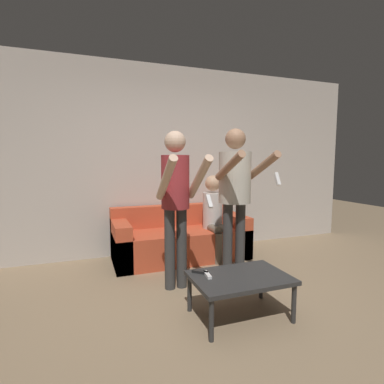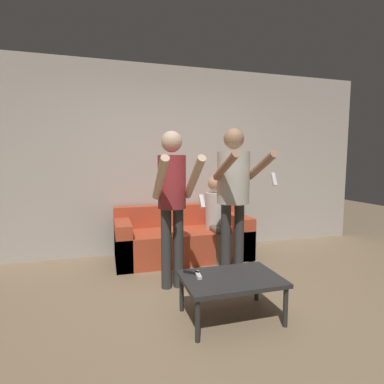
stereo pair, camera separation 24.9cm
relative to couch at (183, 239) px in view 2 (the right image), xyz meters
name	(u,v)px [view 2 (the right image)]	position (x,y,z in m)	size (l,w,h in m)	color
ground_plane	(220,323)	(-0.12, -1.72, -0.26)	(14.00, 14.00, 0.00)	#937A5B
wall_back	(168,160)	(-0.12, 0.42, 1.09)	(6.40, 0.06, 2.70)	beige
couch	(183,239)	(0.00, 0.00, 0.00)	(1.82, 0.76, 0.71)	#C64C2D
person_standing_left	(173,193)	(-0.34, -0.94, 0.76)	(0.41, 0.69, 1.65)	#383838
person_standing_right	(234,186)	(0.34, -0.93, 0.82)	(0.47, 0.72, 1.70)	#383838
person_seated	(217,214)	(0.45, -0.14, 0.36)	(0.28, 0.51, 1.15)	#6B6051
coffee_table	(231,281)	(0.00, -1.67, 0.07)	(0.83, 0.57, 0.37)	#2D2D2D
remote_near	(198,275)	(-0.27, -1.59, 0.12)	(0.05, 0.15, 0.02)	white
remote_far	(192,272)	(-0.30, -1.50, 0.12)	(0.13, 0.13, 0.02)	black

